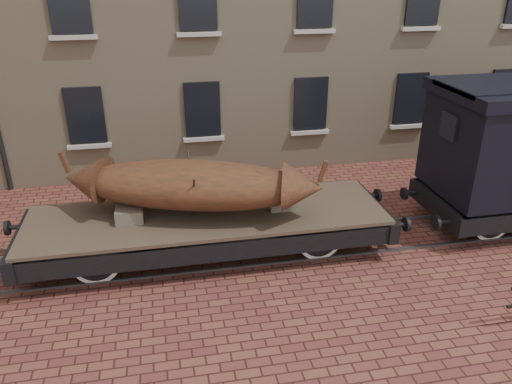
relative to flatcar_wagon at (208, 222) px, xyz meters
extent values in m
plane|color=#562722|center=(2.92, 0.00, -0.87)|extent=(90.00, 90.00, 0.00)
cube|color=black|center=(-3.08, 4.96, 1.33)|extent=(1.10, 0.12, 1.70)
cube|color=#B6B1A7|center=(-3.08, 4.90, 0.38)|extent=(1.30, 0.18, 0.12)
cube|color=black|center=(0.42, 4.96, 1.33)|extent=(1.10, 0.12, 1.70)
cube|color=#B6B1A7|center=(0.42, 4.90, 0.38)|extent=(1.30, 0.18, 0.12)
cube|color=black|center=(3.92, 4.96, 1.33)|extent=(1.10, 0.12, 1.70)
cube|color=#B6B1A7|center=(3.92, 4.90, 0.38)|extent=(1.30, 0.18, 0.12)
cube|color=black|center=(7.42, 4.96, 1.33)|extent=(1.10, 0.12, 1.70)
cube|color=#B6B1A7|center=(7.42, 4.90, 0.38)|extent=(1.30, 0.18, 0.12)
cube|color=black|center=(10.92, 4.96, 1.33)|extent=(1.10, 0.12, 1.70)
cube|color=#B6B1A7|center=(10.92, 4.90, 0.38)|extent=(1.30, 0.18, 0.12)
cube|color=black|center=(-3.08, 4.96, 4.53)|extent=(1.10, 0.12, 1.70)
cube|color=#B6B1A7|center=(-3.08, 4.90, 3.58)|extent=(1.30, 0.18, 0.12)
cube|color=#B6B1A7|center=(0.42, 4.90, 3.58)|extent=(1.30, 0.18, 0.12)
cube|color=#B6B1A7|center=(3.92, 4.90, 3.58)|extent=(1.30, 0.18, 0.12)
cube|color=#B6B1A7|center=(7.42, 4.90, 3.58)|extent=(1.30, 0.18, 0.12)
cube|color=#59595E|center=(2.92, -0.72, -0.84)|extent=(30.00, 0.08, 0.06)
cube|color=#59595E|center=(2.92, 0.72, -0.84)|extent=(30.00, 0.08, 0.06)
cube|color=#403024|center=(0.00, 0.00, 0.15)|extent=(8.17, 2.40, 0.13)
cube|color=black|center=(0.00, -1.11, -0.11)|extent=(8.17, 0.17, 0.49)
cube|color=black|center=(0.00, 1.11, -0.11)|extent=(8.17, 0.17, 0.49)
cube|color=black|center=(-4.08, 0.00, -0.11)|extent=(0.24, 2.50, 0.49)
cylinder|color=black|center=(-4.39, 0.82, -0.11)|extent=(0.38, 0.11, 0.11)
cylinder|color=black|center=(-4.57, 0.82, -0.11)|extent=(0.09, 0.35, 0.35)
cube|color=black|center=(4.08, 0.00, -0.11)|extent=(0.24, 2.50, 0.49)
cylinder|color=black|center=(4.39, -0.82, -0.11)|extent=(0.38, 0.11, 0.11)
cylinder|color=black|center=(4.57, -0.82, -0.11)|extent=(0.09, 0.35, 0.35)
cylinder|color=black|center=(4.39, 0.82, -0.11)|extent=(0.38, 0.11, 0.11)
cylinder|color=black|center=(4.57, 0.82, -0.11)|extent=(0.09, 0.35, 0.35)
cylinder|color=black|center=(-2.50, 0.00, -0.35)|extent=(0.11, 2.07, 0.11)
cylinder|color=silver|center=(-2.50, -0.72, -0.35)|extent=(1.05, 0.08, 1.05)
cylinder|color=black|center=(-2.50, -0.72, -0.35)|extent=(0.86, 0.11, 0.86)
cube|color=black|center=(-2.50, -0.85, -0.08)|extent=(0.98, 0.09, 0.11)
cylinder|color=silver|center=(-2.50, 0.72, -0.35)|extent=(1.05, 0.08, 1.05)
cylinder|color=black|center=(-2.50, 0.72, -0.35)|extent=(0.86, 0.11, 0.86)
cube|color=black|center=(-2.50, 0.85, -0.08)|extent=(0.98, 0.09, 0.11)
cylinder|color=black|center=(2.50, 0.00, -0.35)|extent=(0.11, 2.07, 0.11)
cylinder|color=silver|center=(2.50, -0.72, -0.35)|extent=(1.05, 0.08, 1.05)
cylinder|color=black|center=(2.50, -0.72, -0.35)|extent=(0.86, 0.11, 0.86)
cube|color=black|center=(2.50, -0.85, -0.08)|extent=(0.98, 0.09, 0.11)
cylinder|color=silver|center=(2.50, 0.72, -0.35)|extent=(1.05, 0.08, 1.05)
cylinder|color=black|center=(2.50, 0.72, -0.35)|extent=(0.86, 0.11, 0.86)
cube|color=black|center=(2.50, 0.85, -0.08)|extent=(0.98, 0.09, 0.11)
cube|color=black|center=(0.00, 0.00, -0.27)|extent=(4.36, 0.07, 0.07)
cube|color=slate|center=(-1.74, 0.00, 0.37)|extent=(0.60, 0.54, 0.30)
cube|color=slate|center=(1.74, 0.00, 0.37)|extent=(0.60, 0.54, 0.30)
ellipsoid|color=#5E2F1A|center=(-0.32, 0.00, 0.98)|extent=(5.46, 3.04, 1.04)
cone|color=#5E2F1A|center=(-2.69, 0.71, 1.02)|extent=(1.14, 1.20, 0.99)
cube|color=#5E2F1A|center=(-3.07, 0.82, 1.41)|extent=(0.23, 0.16, 0.50)
cone|color=#5E2F1A|center=(2.05, -0.71, 1.02)|extent=(1.14, 1.20, 0.99)
cube|color=#5E2F1A|center=(2.44, -0.82, 1.41)|extent=(0.23, 0.16, 0.50)
cylinder|color=#33231C|center=(-0.32, -0.42, 0.85)|extent=(0.04, 0.89, 1.28)
cylinder|color=#33231C|center=(-0.32, 0.42, 0.85)|extent=(0.04, 0.89, 1.28)
cube|color=black|center=(5.81, 0.00, -0.14)|extent=(0.23, 2.51, 0.47)
cylinder|color=black|center=(5.34, -0.84, -0.14)|extent=(0.08, 0.33, 0.33)
cylinder|color=black|center=(5.34, 0.84, -0.14)|extent=(0.08, 0.33, 0.33)
cylinder|color=black|center=(6.96, 0.00, -0.37)|extent=(0.10, 1.99, 0.10)
cylinder|color=silver|center=(6.96, -0.72, -0.37)|extent=(1.00, 0.07, 1.00)
cylinder|color=black|center=(6.96, -0.72, -0.37)|extent=(0.82, 0.10, 0.82)
cylinder|color=silver|center=(6.96, 0.72, -0.37)|extent=(1.00, 0.07, 1.00)
cylinder|color=black|center=(6.96, 0.72, -0.37)|extent=(0.82, 0.10, 0.82)
cube|color=black|center=(5.79, 0.00, 1.96)|extent=(0.08, 0.63, 0.63)
camera|label=1|loc=(-0.90, -10.23, 5.47)|focal=35.00mm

